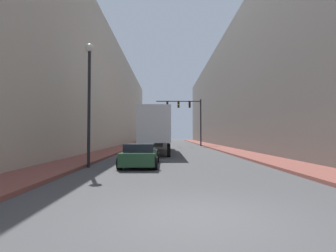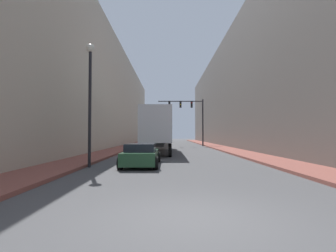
{
  "view_description": "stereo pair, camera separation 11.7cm",
  "coord_description": "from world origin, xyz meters",
  "px_view_note": "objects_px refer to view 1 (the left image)",
  "views": [
    {
      "loc": [
        -0.66,
        -5.41,
        1.72
      ],
      "look_at": [
        -0.44,
        14.36,
        2.36
      ],
      "focal_mm": 28.0,
      "sensor_mm": 36.0,
      "label": 1
    },
    {
      "loc": [
        -0.54,
        -5.41,
        1.72
      ],
      "look_at": [
        -0.44,
        14.36,
        2.36
      ],
      "focal_mm": 28.0,
      "sensor_mm": 36.0,
      "label": 2
    }
  ],
  "objects_px": {
    "sedan_car": "(141,155)",
    "traffic_signal_gantry": "(189,113)",
    "semi_truck": "(157,129)",
    "street_lamp": "(89,87)"
  },
  "relations": [
    {
      "from": "sedan_car",
      "to": "traffic_signal_gantry",
      "type": "bearing_deg",
      "value": 78.6
    },
    {
      "from": "semi_truck",
      "to": "street_lamp",
      "type": "distance_m",
      "value": 12.46
    },
    {
      "from": "semi_truck",
      "to": "street_lamp",
      "type": "relative_size",
      "value": 2.13
    },
    {
      "from": "semi_truck",
      "to": "traffic_signal_gantry",
      "type": "relative_size",
      "value": 1.99
    },
    {
      "from": "sedan_car",
      "to": "traffic_signal_gantry",
      "type": "xyz_separation_m",
      "value": [
        4.93,
        24.45,
        4.38
      ]
    },
    {
      "from": "semi_truck",
      "to": "traffic_signal_gantry",
      "type": "height_order",
      "value": "traffic_signal_gantry"
    },
    {
      "from": "street_lamp",
      "to": "semi_truck",
      "type": "bearing_deg",
      "value": 74.97
    },
    {
      "from": "sedan_car",
      "to": "semi_truck",
      "type": "bearing_deg",
      "value": 87.24
    },
    {
      "from": "semi_truck",
      "to": "traffic_signal_gantry",
      "type": "xyz_separation_m",
      "value": [
        4.4,
        13.39,
        2.77
      ]
    },
    {
      "from": "street_lamp",
      "to": "sedan_car",
      "type": "bearing_deg",
      "value": 16.99
    }
  ]
}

